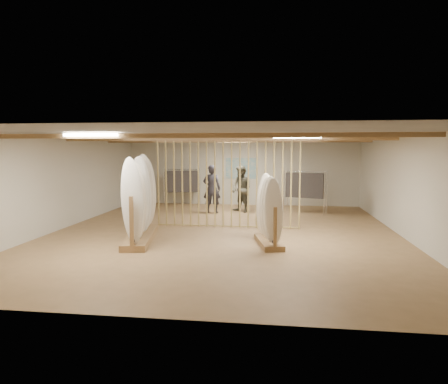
# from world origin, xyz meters

# --- Properties ---
(floor) EXTENTS (12.00, 12.00, 0.00)m
(floor) POSITION_xyz_m (0.00, 0.00, 0.00)
(floor) COLOR #9A754A
(floor) RESTS_ON ground
(ceiling) EXTENTS (12.00, 12.00, 0.00)m
(ceiling) POSITION_xyz_m (0.00, 0.00, 2.80)
(ceiling) COLOR gray
(ceiling) RESTS_ON ground
(wall_back) EXTENTS (12.00, 0.00, 12.00)m
(wall_back) POSITION_xyz_m (0.00, 6.00, 1.40)
(wall_back) COLOR beige
(wall_back) RESTS_ON ground
(wall_front) EXTENTS (12.00, 0.00, 12.00)m
(wall_front) POSITION_xyz_m (0.00, -6.00, 1.40)
(wall_front) COLOR beige
(wall_front) RESTS_ON ground
(wall_left) EXTENTS (0.00, 12.00, 12.00)m
(wall_left) POSITION_xyz_m (-5.00, 0.00, 1.40)
(wall_left) COLOR beige
(wall_left) RESTS_ON ground
(wall_right) EXTENTS (0.00, 12.00, 12.00)m
(wall_right) POSITION_xyz_m (5.00, 0.00, 1.40)
(wall_right) COLOR beige
(wall_right) RESTS_ON ground
(ceiling_slats) EXTENTS (9.50, 6.12, 0.10)m
(ceiling_slats) POSITION_xyz_m (0.00, 0.00, 2.72)
(ceiling_slats) COLOR olive
(ceiling_slats) RESTS_ON ground
(light_panels) EXTENTS (1.20, 0.35, 0.06)m
(light_panels) POSITION_xyz_m (0.00, 0.00, 2.74)
(light_panels) COLOR white
(light_panels) RESTS_ON ground
(bamboo_partition) EXTENTS (4.45, 0.05, 2.78)m
(bamboo_partition) POSITION_xyz_m (0.00, 0.80, 1.40)
(bamboo_partition) COLOR tan
(bamboo_partition) RESTS_ON ground
(poster) EXTENTS (1.40, 0.03, 0.90)m
(poster) POSITION_xyz_m (0.00, 5.98, 1.60)
(poster) COLOR teal
(poster) RESTS_ON ground
(rack_left) EXTENTS (1.10, 2.83, 2.23)m
(rack_left) POSITION_xyz_m (-2.10, -1.18, 0.76)
(rack_left) COLOR olive
(rack_left) RESTS_ON floor
(rack_right) EXTENTS (0.82, 1.62, 1.80)m
(rack_right) POSITION_xyz_m (1.32, -1.30, 0.61)
(rack_right) COLOR olive
(rack_right) RESTS_ON floor
(clothing_rack_a) EXTENTS (1.47, 0.70, 1.61)m
(clothing_rack_a) POSITION_xyz_m (-2.54, 5.40, 1.05)
(clothing_rack_a) COLOR silver
(clothing_rack_a) RESTS_ON floor
(clothing_rack_b) EXTENTS (1.47, 0.82, 1.64)m
(clothing_rack_b) POSITION_xyz_m (2.59, 3.97, 1.07)
(clothing_rack_b) COLOR silver
(clothing_rack_b) RESTS_ON floor
(shopper_a) EXTENTS (0.78, 0.54, 2.09)m
(shopper_a) POSITION_xyz_m (-0.93, 3.56, 1.05)
(shopper_a) COLOR #232228
(shopper_a) RESTS_ON floor
(shopper_b) EXTENTS (1.25, 1.23, 2.05)m
(shopper_b) POSITION_xyz_m (0.17, 3.89, 1.02)
(shopper_b) COLOR #403E31
(shopper_b) RESTS_ON floor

